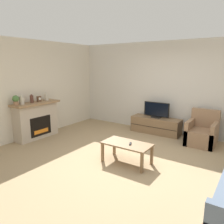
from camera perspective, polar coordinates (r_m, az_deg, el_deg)
ground_plane at (r=4.90m, az=4.38°, el=-12.13°), size 24.00×24.00×0.00m
wall_back at (r=6.69m, az=15.00°, el=6.10°), size 12.00×0.06×2.70m
wall_left at (r=6.61m, az=-19.47°, el=5.74°), size 0.06×12.00×2.70m
fireplace at (r=6.44m, az=-19.22°, el=-1.94°), size 0.51×1.32×1.01m
mantel_vase_left at (r=6.09m, az=-22.51°, el=2.89°), size 0.12×0.12×0.25m
mantel_vase_centre_left at (r=6.26m, az=-20.24°, el=3.24°), size 0.09×0.09×0.23m
mantel_vase_right at (r=6.56m, az=-16.72°, el=3.79°), size 0.11×0.11×0.22m
mantel_clock at (r=6.40m, az=-18.54°, el=3.26°), size 0.08×0.11×0.15m
potted_plant at (r=6.00m, az=-23.84°, el=2.93°), size 0.17×0.17×0.25m
tv_stand at (r=6.70m, az=11.37°, el=-3.42°), size 1.46×0.49×0.47m
tv at (r=6.60m, az=11.53°, el=0.35°), size 0.78×0.18×0.47m
armchair at (r=6.10m, az=22.43°, el=-5.20°), size 0.70×0.76×0.88m
coffee_table at (r=4.59m, az=3.90°, el=-8.80°), size 1.01×0.53×0.43m
remote at (r=4.52m, az=4.83°, el=-8.23°), size 0.10×0.15×0.02m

